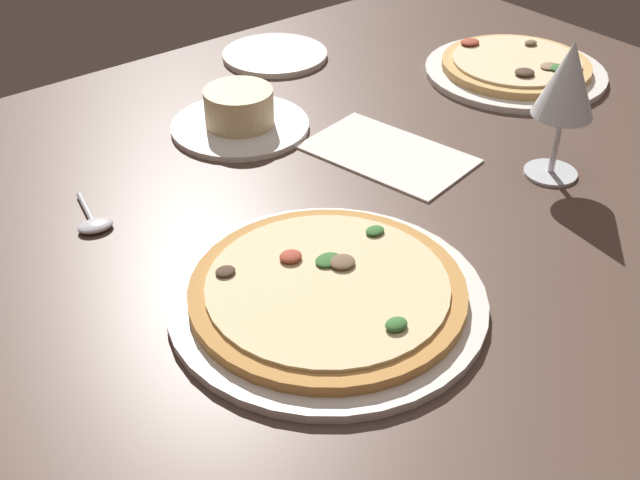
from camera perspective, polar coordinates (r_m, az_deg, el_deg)
The scene contains 8 objects.
dining_table at distance 92.77cm, azimuth -0.45°, elevation -0.13°, with size 150.00×110.00×4.00cm, color brown.
pizza_main at distance 80.25cm, azimuth 0.52°, elevation -3.81°, with size 31.72×31.72×3.35cm.
pizza_side at distance 131.25cm, azimuth 13.57°, elevation 11.66°, with size 27.69×27.69×3.38cm.
ramekin_on_saucer at distance 111.78cm, azimuth -5.68°, elevation 8.77°, with size 18.90×18.90×5.73cm.
wine_glass_far at distance 100.08cm, azimuth 16.98°, elevation 10.47°, with size 7.32×7.32×17.42cm.
side_plate at distance 134.53cm, azimuth -3.19°, elevation 12.85°, with size 16.91×16.91×0.90cm, color silver.
paper_menu at distance 106.04cm, azimuth 4.79°, elevation 6.05°, with size 12.80×21.02×0.30cm, color white.
spoon at distance 95.27cm, azimuth -15.63°, elevation 1.24°, with size 4.49×9.28×1.00cm.
Camera 1 is at (-46.70, -59.33, 55.90)cm, focal length 45.57 mm.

